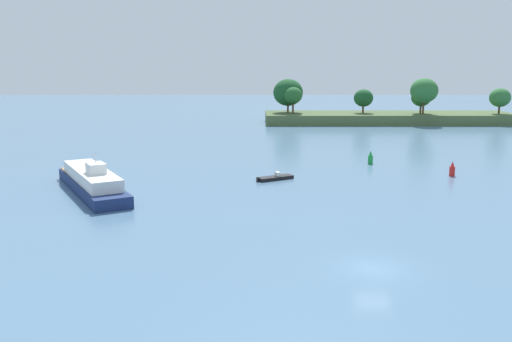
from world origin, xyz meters
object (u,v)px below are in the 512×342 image
(fishing_skiff, at_px, (274,178))
(channel_buoy_green, at_px, (369,158))
(white_riverboat, at_px, (90,182))
(channel_buoy_red, at_px, (451,170))

(fishing_skiff, distance_m, channel_buoy_green, 17.44)
(channel_buoy_green, bearing_deg, white_riverboat, -153.37)
(white_riverboat, relative_size, channel_buoy_green, 9.43)
(fishing_skiff, height_order, channel_buoy_red, channel_buoy_red)
(channel_buoy_red, relative_size, channel_buoy_green, 1.00)
(white_riverboat, height_order, channel_buoy_green, white_riverboat)
(fishing_skiff, relative_size, channel_buoy_green, 2.46)
(channel_buoy_green, bearing_deg, fishing_skiff, -142.60)
(white_riverboat, bearing_deg, fishing_skiff, 17.94)
(fishing_skiff, relative_size, channel_buoy_red, 2.46)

